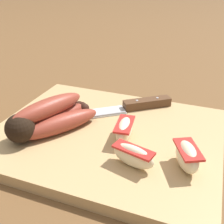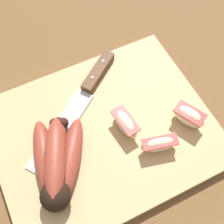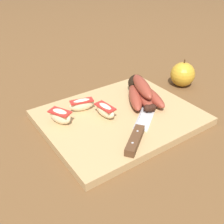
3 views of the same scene
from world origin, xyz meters
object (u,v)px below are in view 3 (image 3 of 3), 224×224
at_px(apple_wedge_near, 60,116).
at_px(apple_wedge_middle, 82,104).
at_px(chefs_knife, 140,129).
at_px(apple_wedge_far, 105,110).
at_px(whole_apple, 183,74).
at_px(banana_bunch, 142,92).

distance_m(apple_wedge_near, apple_wedge_middle, 0.08).
distance_m(chefs_knife, apple_wedge_near, 0.20).
distance_m(apple_wedge_far, whole_apple, 0.33).
distance_m(banana_bunch, apple_wedge_far, 0.14).
bearing_deg(whole_apple, apple_wedge_far, -173.15).
relative_size(banana_bunch, whole_apple, 1.85).
bearing_deg(whole_apple, apple_wedge_middle, 176.55).
height_order(apple_wedge_near, apple_wedge_far, apple_wedge_near).
bearing_deg(apple_wedge_middle, chefs_knife, -67.75).
xyz_separation_m(banana_bunch, apple_wedge_middle, (-0.17, 0.04, -0.00)).
bearing_deg(whole_apple, banana_bunch, -173.40).
height_order(chefs_knife, apple_wedge_near, apple_wedge_near).
bearing_deg(apple_wedge_middle, apple_wedge_far, -60.95).
bearing_deg(apple_wedge_middle, whole_apple, -3.45).
height_order(chefs_knife, whole_apple, whole_apple).
bearing_deg(chefs_knife, whole_apple, 25.25).
xyz_separation_m(apple_wedge_near, apple_wedge_far, (0.11, -0.04, -0.00)).
relative_size(chefs_knife, apple_wedge_far, 3.63).
bearing_deg(whole_apple, apple_wedge_near, -179.87).
xyz_separation_m(chefs_knife, whole_apple, (0.30, 0.14, 0.01)).
height_order(banana_bunch, apple_wedge_far, banana_bunch).
bearing_deg(chefs_knife, apple_wedge_near, 135.13).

